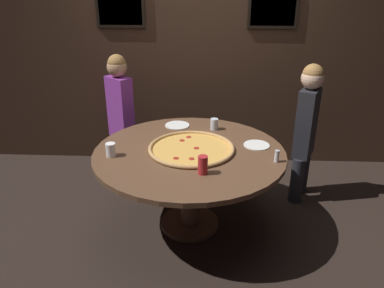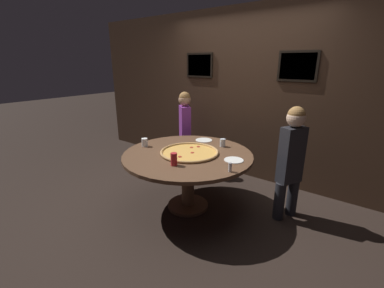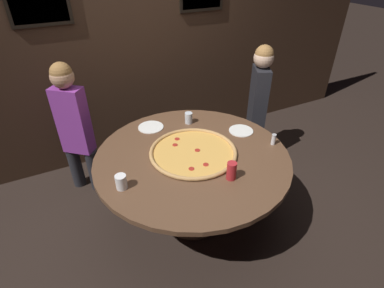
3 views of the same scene
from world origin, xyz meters
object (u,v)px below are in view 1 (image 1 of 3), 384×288
drink_cup_front_edge (214,124)px  diner_centre_back (306,126)px  drink_cup_centre_back (111,150)px  white_plate_far_back (177,125)px  diner_side_left (120,110)px  giant_pizza (191,148)px  white_plate_right_side (257,145)px  condiment_shaker (277,156)px  dining_table (189,165)px  drink_cup_near_left (203,165)px

drink_cup_front_edge → diner_centre_back: bearing=4.1°
drink_cup_centre_back → white_plate_far_back: bearing=55.7°
white_plate_far_back → diner_side_left: 0.73m
giant_pizza → white_plate_right_side: size_ratio=3.26×
white_plate_far_back → diner_side_left: (-0.63, 0.36, 0.02)m
diner_side_left → drink_cup_front_edge: bearing=-163.7°
drink_cup_front_edge → drink_cup_centre_back: 1.03m
diner_centre_back → condiment_shaker: bearing=-1.7°
dining_table → drink_cup_near_left: 0.45m
drink_cup_near_left → condiment_shaker: drink_cup_near_left is taller
giant_pizza → drink_cup_front_edge: bearing=67.7°
drink_cup_front_edge → white_plate_right_side: drink_cup_front_edge is taller
drink_cup_front_edge → diner_side_left: size_ratio=0.08×
drink_cup_front_edge → white_plate_right_side: size_ratio=0.48×
giant_pizza → drink_cup_centre_back: bearing=-167.1°
drink_cup_near_left → drink_cup_front_edge: 0.88m
white_plate_right_side → white_plate_far_back: 0.83m
giant_pizza → diner_centre_back: (1.06, 0.53, 0.01)m
giant_pizza → white_plate_far_back: 0.57m
drink_cup_centre_back → diner_centre_back: (1.69, 0.67, -0.03)m
drink_cup_centre_back → diner_side_left: size_ratio=0.08×
giant_pizza → drink_cup_front_edge: (0.19, 0.47, 0.04)m
drink_cup_near_left → drink_cup_centre_back: 0.78m
dining_table → white_plate_far_back: bearing=104.6°
dining_table → white_plate_far_back: white_plate_far_back is taller
giant_pizza → condiment_shaker: 0.69m
dining_table → giant_pizza: (0.02, 0.01, 0.14)m
drink_cup_front_edge → white_plate_far_back: drink_cup_front_edge is taller
dining_table → drink_cup_near_left: (0.12, -0.39, 0.20)m
diner_side_left → drink_cup_near_left: bearing=164.6°
drink_cup_near_left → diner_centre_back: bearing=44.3°
giant_pizza → white_plate_far_back: bearing=106.6°
drink_cup_near_left → diner_centre_back: (0.96, 0.93, -0.04)m
dining_table → drink_cup_near_left: bearing=-73.2°
drink_cup_centre_back → white_plate_right_side: (1.18, 0.26, -0.05)m
giant_pizza → condiment_shaker: size_ratio=7.39×
dining_table → condiment_shaker: size_ratio=16.30×
white_plate_right_side → diner_centre_back: diner_centre_back is taller
white_plate_right_side → white_plate_far_back: (-0.71, 0.43, 0.00)m
white_plate_far_back → diner_side_left: bearing=150.5°
diner_side_left → condiment_shaker: bearing=-176.6°
giant_pizza → drink_cup_centre_back: (-0.63, -0.14, 0.04)m
dining_table → drink_cup_centre_back: size_ratio=14.57×
dining_table → condiment_shaker: (0.68, -0.17, 0.18)m
drink_cup_near_left → condiment_shaker: size_ratio=1.44×
white_plate_far_back → condiment_shaker: size_ratio=2.42×
giant_pizza → condiment_shaker: (0.67, -0.19, 0.04)m
diner_centre_back → diner_side_left: bearing=-74.6°
drink_cup_near_left → white_plate_right_side: 0.69m
dining_table → diner_side_left: diner_side_left is taller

